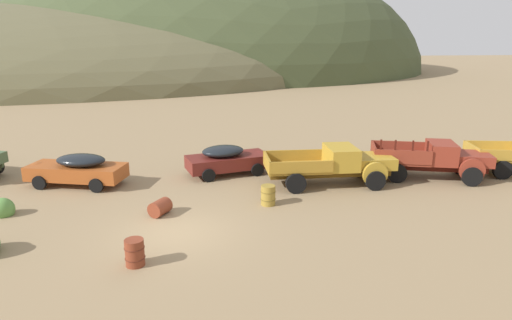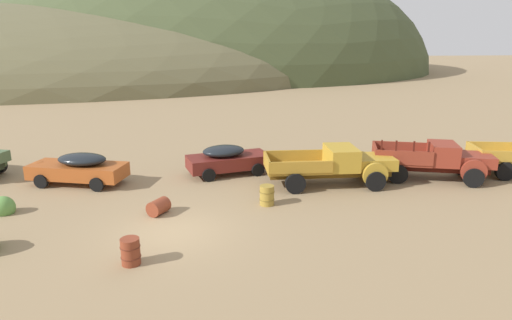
% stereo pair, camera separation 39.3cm
% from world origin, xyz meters
% --- Properties ---
extents(ground_plane, '(300.00, 300.00, 0.00)m').
position_xyz_m(ground_plane, '(0.00, 0.00, 0.00)').
color(ground_plane, '#937A56').
extents(hill_center, '(114.21, 74.70, 24.92)m').
position_xyz_m(hill_center, '(-29.61, 70.89, 0.00)').
color(hill_center, brown).
rests_on(hill_center, ground).
extents(hill_far_left, '(95.08, 79.51, 48.20)m').
position_xyz_m(hill_far_left, '(1.43, 84.75, 0.00)').
color(hill_far_left, '#424C2D').
rests_on(hill_far_left, ground).
extents(car_oxide_orange, '(5.16, 2.94, 1.57)m').
position_xyz_m(car_oxide_orange, '(-5.15, 6.29, 0.82)').
color(car_oxide_orange, '#A34C1E').
rests_on(car_oxide_orange, ground).
extents(car_oxblood, '(4.76, 2.80, 1.57)m').
position_xyz_m(car_oxblood, '(2.54, 7.15, 0.81)').
color(car_oxblood, maroon).
rests_on(car_oxblood, ground).
extents(truck_mustard, '(6.29, 2.62, 1.89)m').
position_xyz_m(truck_mustard, '(7.73, 4.80, 1.00)').
color(truck_mustard, '#593D12').
rests_on(truck_mustard, ground).
extents(truck_rust_red, '(6.05, 3.57, 2.16)m').
position_xyz_m(truck_rust_red, '(13.03, 5.01, 1.00)').
color(truck_rust_red, '#42140D').
rests_on(truck_rust_red, ground).
extents(oil_drum_tipped, '(1.00, 1.07, 0.64)m').
position_xyz_m(oil_drum_tipped, '(-0.71, 1.86, 0.32)').
color(oil_drum_tipped, brown).
rests_on(oil_drum_tipped, ground).
extents(oil_drum_spare, '(0.66, 0.66, 0.87)m').
position_xyz_m(oil_drum_spare, '(3.84, 2.42, 0.44)').
color(oil_drum_spare, olive).
rests_on(oil_drum_spare, ground).
extents(oil_drum_by_truck, '(0.65, 0.65, 0.88)m').
position_xyz_m(oil_drum_by_truck, '(-1.18, -2.28, 0.44)').
color(oil_drum_by_truck, brown).
rests_on(oil_drum_by_truck, ground).
extents(bush_front_left, '(0.95, 0.89, 0.95)m').
position_xyz_m(bush_front_left, '(-7.09, 2.68, 0.25)').
color(bush_front_left, '#5B8E42').
rests_on(bush_front_left, ground).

